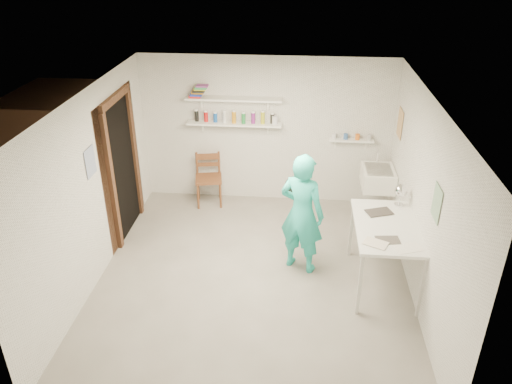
# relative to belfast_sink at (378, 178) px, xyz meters

# --- Properties ---
(floor) EXTENTS (4.00, 4.50, 0.02)m
(floor) POSITION_rel_belfast_sink_xyz_m (-1.75, -1.70, -0.71)
(floor) COLOR slate
(floor) RESTS_ON ground
(ceiling) EXTENTS (4.00, 4.50, 0.02)m
(ceiling) POSITION_rel_belfast_sink_xyz_m (-1.75, -1.70, 1.71)
(ceiling) COLOR silver
(ceiling) RESTS_ON wall_back
(wall_back) EXTENTS (4.00, 0.02, 2.40)m
(wall_back) POSITION_rel_belfast_sink_xyz_m (-1.75, 0.56, 0.50)
(wall_back) COLOR silver
(wall_back) RESTS_ON ground
(wall_front) EXTENTS (4.00, 0.02, 2.40)m
(wall_front) POSITION_rel_belfast_sink_xyz_m (-1.75, -3.96, 0.50)
(wall_front) COLOR silver
(wall_front) RESTS_ON ground
(wall_left) EXTENTS (0.02, 4.50, 2.40)m
(wall_left) POSITION_rel_belfast_sink_xyz_m (-3.76, -1.70, 0.50)
(wall_left) COLOR silver
(wall_left) RESTS_ON ground
(wall_right) EXTENTS (0.02, 4.50, 2.40)m
(wall_right) POSITION_rel_belfast_sink_xyz_m (0.26, -1.70, 0.50)
(wall_right) COLOR silver
(wall_right) RESTS_ON ground
(doorway_recess) EXTENTS (0.02, 0.90, 2.00)m
(doorway_recess) POSITION_rel_belfast_sink_xyz_m (-3.74, -0.65, 0.30)
(doorway_recess) COLOR black
(doorway_recess) RESTS_ON wall_left
(corridor_box) EXTENTS (1.40, 1.50, 2.10)m
(corridor_box) POSITION_rel_belfast_sink_xyz_m (-4.45, -0.65, 0.35)
(corridor_box) COLOR brown
(corridor_box) RESTS_ON ground
(door_lintel) EXTENTS (0.06, 1.05, 0.10)m
(door_lintel) POSITION_rel_belfast_sink_xyz_m (-3.72, -0.65, 1.35)
(door_lintel) COLOR brown
(door_lintel) RESTS_ON wall_left
(door_jamb_near) EXTENTS (0.06, 0.10, 2.00)m
(door_jamb_near) POSITION_rel_belfast_sink_xyz_m (-3.72, -1.15, 0.30)
(door_jamb_near) COLOR brown
(door_jamb_near) RESTS_ON ground
(door_jamb_far) EXTENTS (0.06, 0.10, 2.00)m
(door_jamb_far) POSITION_rel_belfast_sink_xyz_m (-3.72, -0.15, 0.30)
(door_jamb_far) COLOR brown
(door_jamb_far) RESTS_ON ground
(shelf_lower) EXTENTS (1.50, 0.22, 0.03)m
(shelf_lower) POSITION_rel_belfast_sink_xyz_m (-2.25, 0.43, 0.65)
(shelf_lower) COLOR white
(shelf_lower) RESTS_ON wall_back
(shelf_upper) EXTENTS (1.50, 0.22, 0.03)m
(shelf_upper) POSITION_rel_belfast_sink_xyz_m (-2.25, 0.43, 1.05)
(shelf_upper) COLOR white
(shelf_upper) RESTS_ON wall_back
(ledge_shelf) EXTENTS (0.70, 0.14, 0.03)m
(ledge_shelf) POSITION_rel_belfast_sink_xyz_m (-0.40, 0.47, 0.42)
(ledge_shelf) COLOR white
(ledge_shelf) RESTS_ON wall_back
(poster_left) EXTENTS (0.01, 0.28, 0.36)m
(poster_left) POSITION_rel_belfast_sink_xyz_m (-3.74, -1.65, 0.85)
(poster_left) COLOR #334C7F
(poster_left) RESTS_ON wall_left
(poster_right_a) EXTENTS (0.01, 0.34, 0.42)m
(poster_right_a) POSITION_rel_belfast_sink_xyz_m (0.24, 0.10, 0.85)
(poster_right_a) COLOR #995933
(poster_right_a) RESTS_ON wall_right
(poster_right_b) EXTENTS (0.01, 0.30, 0.38)m
(poster_right_b) POSITION_rel_belfast_sink_xyz_m (0.24, -2.25, 0.80)
(poster_right_b) COLOR #3F724C
(poster_right_b) RESTS_ON wall_right
(belfast_sink) EXTENTS (0.48, 0.60, 0.30)m
(belfast_sink) POSITION_rel_belfast_sink_xyz_m (0.00, 0.00, 0.00)
(belfast_sink) COLOR white
(belfast_sink) RESTS_ON wall_right
(man) EXTENTS (0.71, 0.61, 1.65)m
(man) POSITION_rel_belfast_sink_xyz_m (-1.15, -1.41, 0.12)
(man) COLOR #27C5B5
(man) RESTS_ON ground
(wall_clock) EXTENTS (0.28, 0.15, 0.30)m
(wall_clock) POSITION_rel_belfast_sink_xyz_m (-1.24, -1.21, 0.40)
(wall_clock) COLOR beige
(wall_clock) RESTS_ON man
(wooden_chair) EXTENTS (0.49, 0.47, 0.91)m
(wooden_chair) POSITION_rel_belfast_sink_xyz_m (-2.67, 0.25, -0.25)
(wooden_chair) COLOR brown
(wooden_chair) RESTS_ON ground
(work_table) EXTENTS (0.78, 1.30, 0.87)m
(work_table) POSITION_rel_belfast_sink_xyz_m (-0.11, -1.68, -0.27)
(work_table) COLOR silver
(work_table) RESTS_ON ground
(desk_lamp) EXTENTS (0.16, 0.16, 0.16)m
(desk_lamp) POSITION_rel_belfast_sink_xyz_m (0.10, -1.16, 0.39)
(desk_lamp) COLOR silver
(desk_lamp) RESTS_ON work_table
(spray_cans) EXTENTS (1.31, 0.06, 0.17)m
(spray_cans) POSITION_rel_belfast_sink_xyz_m (-2.25, 0.43, 0.75)
(spray_cans) COLOR black
(spray_cans) RESTS_ON shelf_lower
(book_stack) EXTENTS (0.30, 0.14, 0.20)m
(book_stack) POSITION_rel_belfast_sink_xyz_m (-2.79, 0.43, 1.16)
(book_stack) COLOR red
(book_stack) RESTS_ON shelf_upper
(ledge_pots) EXTENTS (0.48, 0.07, 0.09)m
(ledge_pots) POSITION_rel_belfast_sink_xyz_m (-0.40, 0.47, 0.48)
(ledge_pots) COLOR silver
(ledge_pots) RESTS_ON ledge_shelf
(papers) EXTENTS (0.30, 0.22, 0.02)m
(papers) POSITION_rel_belfast_sink_xyz_m (-0.11, -1.68, 0.18)
(papers) COLOR silver
(papers) RESTS_ON work_table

